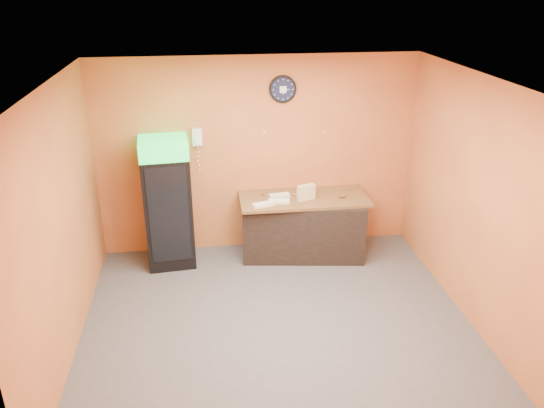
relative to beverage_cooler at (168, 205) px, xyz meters
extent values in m
plane|color=#47474C|center=(1.28, -1.61, -0.88)|extent=(4.50, 4.50, 0.00)
cube|color=#D37D3B|center=(1.28, 0.39, 0.52)|extent=(4.50, 0.02, 2.80)
cube|color=#D37D3B|center=(-0.97, -1.61, 0.52)|extent=(0.02, 4.00, 2.80)
cube|color=#D37D3B|center=(3.53, -1.61, 0.52)|extent=(0.02, 4.00, 2.80)
cube|color=white|center=(1.28, -1.61, 1.92)|extent=(4.50, 4.00, 0.02)
cube|color=black|center=(0.00, 0.04, -0.09)|extent=(0.68, 0.68, 1.58)
cube|color=#19D544|center=(0.00, 0.04, 0.81)|extent=(0.68, 0.68, 0.23)
cube|color=black|center=(-0.02, -0.28, -0.02)|extent=(0.52, 0.06, 1.35)
cube|color=black|center=(1.89, 0.01, -0.46)|extent=(1.79, 0.99, 0.85)
cylinder|color=black|center=(1.63, 0.37, 1.46)|extent=(0.37, 0.05, 0.37)
cylinder|color=#0F1433|center=(1.63, 0.34, 1.46)|extent=(0.32, 0.01, 0.32)
cube|color=white|center=(1.63, 0.33, 1.46)|extent=(0.09, 0.00, 0.09)
cube|color=white|center=(0.45, 0.35, 0.85)|extent=(0.13, 0.08, 0.24)
cube|color=white|center=(0.45, 0.30, 0.85)|extent=(0.06, 0.04, 0.20)
cube|color=brown|center=(1.89, 0.01, -0.01)|extent=(1.81, 0.79, 0.04)
cube|color=beige|center=(1.90, -0.07, 0.04)|extent=(0.27, 0.17, 0.05)
cube|color=beige|center=(1.90, -0.07, 0.09)|extent=(0.27, 0.17, 0.05)
cube|color=beige|center=(1.90, -0.07, 0.14)|extent=(0.27, 0.17, 0.05)
cube|color=beige|center=(1.90, -0.07, 0.20)|extent=(0.27, 0.17, 0.05)
cube|color=white|center=(1.29, -0.21, 0.03)|extent=(0.31, 0.19, 0.04)
cube|color=white|center=(1.51, -0.13, 0.03)|extent=(0.30, 0.14, 0.04)
cube|color=white|center=(1.55, 0.07, 0.03)|extent=(0.30, 0.15, 0.04)
cylinder|color=silver|center=(1.91, 0.11, 0.04)|extent=(0.06, 0.06, 0.06)
camera|label=1|loc=(0.53, -6.72, 2.89)|focal=35.00mm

